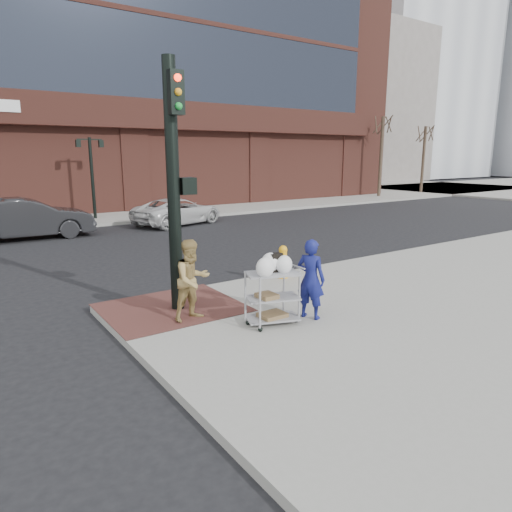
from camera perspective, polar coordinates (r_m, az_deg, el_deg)
ground at (r=9.43m, az=-4.82°, el=-8.11°), size 220.00×220.00×0.00m
sidewalk_far at (r=43.23m, az=-11.61°, el=8.00°), size 65.00×36.00×0.15m
brick_curb_ramp at (r=9.88m, az=-10.50°, el=-6.34°), size 2.80×2.40×0.01m
bank_building at (r=41.24m, az=-22.75°, el=26.89°), size 42.00×26.00×28.00m
filler_block at (r=63.91m, az=10.06°, el=17.48°), size 14.00×20.00×18.00m
bare_tree_a at (r=37.37m, az=15.63°, el=16.64°), size 1.80×1.80×7.20m
bare_tree_b at (r=42.36m, az=20.48°, el=15.15°), size 1.80×1.80×6.70m
lamp_post at (r=24.53m, az=-19.86°, el=10.19°), size 1.32×0.22×4.00m
traffic_signal_pole at (r=9.31m, az=-10.13°, el=9.35°), size 0.61×0.51×5.00m
woman_blue at (r=8.99m, az=6.86°, el=-2.87°), size 0.59×0.69×1.59m
pedestrian_tan at (r=8.92m, az=-7.97°, el=-3.00°), size 0.86×0.71×1.59m
sedan_dark at (r=20.40m, az=-26.72°, el=4.19°), size 5.05×1.89×1.65m
minivan_white at (r=22.45m, az=-9.70°, el=5.52°), size 5.03×3.41×1.28m
utility_cart at (r=8.65m, az=2.07°, el=-4.61°), size 1.11×0.84×1.36m
fire_hydrant at (r=11.96m, az=3.39°, el=-0.66°), size 0.41×0.28×0.86m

